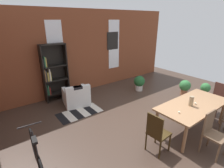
# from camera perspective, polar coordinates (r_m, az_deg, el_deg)

# --- Properties ---
(ground_plane) EXTENTS (9.98, 9.98, 0.00)m
(ground_plane) POSITION_cam_1_polar(r_m,az_deg,el_deg) (4.77, 17.58, -15.40)
(ground_plane) COLOR #423228
(back_wall_brick) EXTENTS (8.23, 0.12, 3.11)m
(back_wall_brick) POSITION_cam_1_polar(r_m,az_deg,el_deg) (6.93, -8.17, 10.71)
(back_wall_brick) COLOR brown
(back_wall_brick) RESTS_ON ground
(window_pane_0) EXTENTS (0.55, 0.02, 2.02)m
(window_pane_0) POSITION_cam_1_polar(r_m,az_deg,el_deg) (6.33, -18.09, 10.41)
(window_pane_0) COLOR white
(window_pane_1) EXTENTS (0.55, 0.02, 2.02)m
(window_pane_1) POSITION_cam_1_polar(r_m,az_deg,el_deg) (7.54, 0.64, 12.91)
(window_pane_1) COLOR white
(dining_table) EXTENTS (2.06, 0.96, 0.74)m
(dining_table) POSITION_cam_1_polar(r_m,az_deg,el_deg) (4.84, 25.41, -6.75)
(dining_table) COLOR #9B724E
(dining_table) RESTS_ON ground
(vase_on_table) EXTENTS (0.10, 0.10, 0.25)m
(vase_on_table) POSITION_cam_1_polar(r_m,az_deg,el_deg) (4.63, 24.86, -5.17)
(vase_on_table) COLOR #998466
(vase_on_table) RESTS_ON dining_table
(tealight_candle_0) EXTENTS (0.04, 0.04, 0.04)m
(tealight_candle_0) POSITION_cam_1_polar(r_m,az_deg,el_deg) (4.79, 26.00, -5.88)
(tealight_candle_0) COLOR silver
(tealight_candle_0) RESTS_ON dining_table
(tealight_candle_1) EXTENTS (0.04, 0.04, 0.04)m
(tealight_candle_1) POSITION_cam_1_polar(r_m,az_deg,el_deg) (4.22, 21.40, -8.80)
(tealight_candle_1) COLOR silver
(tealight_candle_1) RESTS_ON dining_table
(dining_chair_head_left) EXTENTS (0.42, 0.42, 0.95)m
(dining_chair_head_left) POSITION_cam_1_polar(r_m,az_deg,el_deg) (3.86, 14.73, -15.25)
(dining_chair_head_left) COLOR #392A12
(dining_chair_head_left) RESTS_ON ground
(dining_chair_near_left) EXTENTS (0.41, 0.41, 0.95)m
(dining_chair_near_left) POSITION_cam_1_polar(r_m,az_deg,el_deg) (4.31, 30.44, -13.57)
(dining_chair_near_left) COLOR brown
(dining_chair_near_left) RESTS_ON ground
(dining_chair_head_right) EXTENTS (0.44, 0.44, 0.95)m
(dining_chair_head_right) POSITION_cam_1_polar(r_m,az_deg,el_deg) (6.10, 31.58, -3.90)
(dining_chair_head_right) COLOR #522F28
(dining_chair_head_right) RESTS_ON ground
(bookshelf_tall) EXTENTS (0.86, 0.29, 1.99)m
(bookshelf_tall) POSITION_cam_1_polar(r_m,az_deg,el_deg) (6.26, -18.90, 3.54)
(bookshelf_tall) COLOR black
(bookshelf_tall) RESTS_ON ground
(armchair_white) EXTENTS (0.94, 0.94, 0.75)m
(armchair_white) POSITION_cam_1_polar(r_m,az_deg,el_deg) (5.95, -11.77, -4.15)
(armchair_white) COLOR white
(armchair_white) RESTS_ON ground
(bicycle_second) EXTENTS (0.44, 1.61, 0.87)m
(bicycle_second) POSITION_cam_1_polar(r_m,az_deg,el_deg) (3.75, -23.66, -21.34)
(bicycle_second) COLOR black
(bicycle_second) RESTS_ON ground
(potted_plant_by_shelf) EXTENTS (0.36, 0.36, 0.48)m
(potted_plant_by_shelf) POSITION_cam_1_polar(r_m,az_deg,el_deg) (7.44, 28.65, -1.29)
(potted_plant_by_shelf) COLOR #333338
(potted_plant_by_shelf) RESTS_ON ground
(potted_plant_corner) EXTENTS (0.44, 0.44, 0.61)m
(potted_plant_corner) POSITION_cam_1_polar(r_m,az_deg,el_deg) (7.04, 9.07, 0.55)
(potted_plant_corner) COLOR silver
(potted_plant_corner) RESTS_ON ground
(potted_plant_window) EXTENTS (0.42, 0.42, 0.59)m
(potted_plant_window) POSITION_cam_1_polar(r_m,az_deg,el_deg) (7.09, 23.08, -0.78)
(potted_plant_window) COLOR #9E6042
(potted_plant_window) RESTS_ON ground
(striped_rug) EXTENTS (1.36, 0.70, 0.01)m
(striped_rug) POSITION_cam_1_polar(r_m,az_deg,el_deg) (5.53, -10.72, -9.32)
(striped_rug) COLOR black
(striped_rug) RESTS_ON ground
(framed_picture) EXTENTS (0.56, 0.03, 0.72)m
(framed_picture) POSITION_cam_1_polar(r_m,az_deg,el_deg) (7.47, 0.20, 14.18)
(framed_picture) COLOR black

